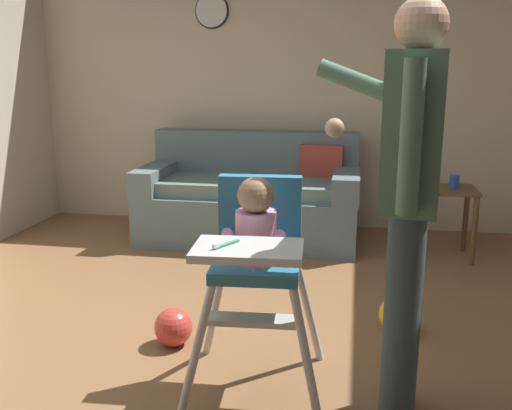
{
  "coord_description": "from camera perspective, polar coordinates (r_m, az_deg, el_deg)",
  "views": [
    {
      "loc": [
        0.67,
        -2.35,
        1.37
      ],
      "look_at": [
        0.25,
        0.05,
        0.79
      ],
      "focal_mm": 40.04,
      "sensor_mm": 36.0,
      "label": 1
    }
  ],
  "objects": [
    {
      "name": "ground",
      "position": [
        2.83,
        -5.36,
        -16.76
      ],
      "size": [
        5.92,
        6.86,
        0.1
      ],
      "primitive_type": "cube",
      "color": "olive"
    },
    {
      "name": "adult_standing",
      "position": [
        2.21,
        15.02,
        1.13
      ],
      "size": [
        0.51,
        0.54,
        1.62
      ],
      "rotation": [
        0.0,
        0.0,
        3.0
      ],
      "color": "#384C53",
      "rests_on": "ground"
    },
    {
      "name": "toy_ball_second",
      "position": [
        3.16,
        14.05,
        -10.57
      ],
      "size": [
        0.21,
        0.21,
        0.21
      ],
      "primitive_type": "sphere",
      "color": "gold",
      "rests_on": "ground"
    },
    {
      "name": "couch",
      "position": [
        4.68,
        -0.44,
        0.66
      ],
      "size": [
        1.75,
        0.86,
        0.86
      ],
      "rotation": [
        0.0,
        0.0,
        -1.57
      ],
      "color": "slate",
      "rests_on": "ground"
    },
    {
      "name": "wall_far",
      "position": [
        5.06,
        2.44,
        12.69
      ],
      "size": [
        5.12,
        0.06,
        2.61
      ],
      "primitive_type": "cube",
      "color": "beige",
      "rests_on": "ground"
    },
    {
      "name": "side_table",
      "position": [
        4.42,
        18.54,
        -0.18
      ],
      "size": [
        0.4,
        0.4,
        0.52
      ],
      "color": "brown",
      "rests_on": "ground"
    },
    {
      "name": "wall_clock",
      "position": [
        5.15,
        -4.45,
        18.78
      ],
      "size": [
        0.3,
        0.04,
        0.3
      ],
      "color": "white"
    },
    {
      "name": "sippy_cup",
      "position": [
        4.39,
        19.2,
        2.21
      ],
      "size": [
        0.07,
        0.07,
        0.1
      ],
      "primitive_type": "cylinder",
      "color": "#284CB7",
      "rests_on": "side_table"
    },
    {
      "name": "high_chair",
      "position": [
        2.38,
        0.06,
        -3.98
      ],
      "size": [
        0.65,
        0.75,
        0.95
      ],
      "rotation": [
        0.0,
        0.0,
        -1.5
      ],
      "color": "silver",
      "rests_on": "ground"
    },
    {
      "name": "toy_ball",
      "position": [
        2.98,
        -8.25,
        -11.97
      ],
      "size": [
        0.19,
        0.19,
        0.19
      ],
      "primitive_type": "sphere",
      "color": "#D13D33",
      "rests_on": "ground"
    }
  ]
}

